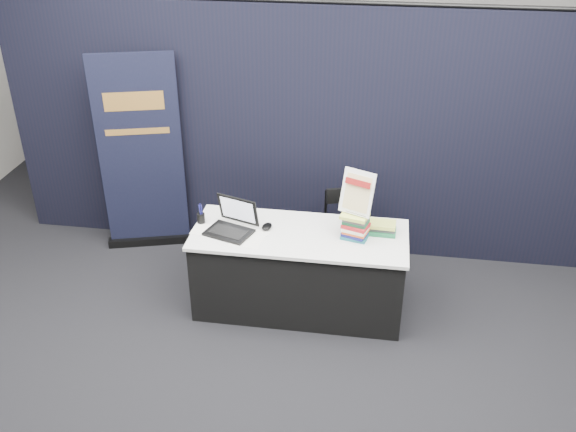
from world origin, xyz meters
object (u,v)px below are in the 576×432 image
(book_stack_tall, at_px, (355,226))
(laptop, at_px, (230,224))
(pullup_banner, at_px, (142,166))
(display_table, at_px, (299,271))
(info_sign, at_px, (357,193))
(stacking_chair, at_px, (343,232))
(book_stack_short, at_px, (382,227))

(book_stack_tall, bearing_deg, laptop, -177.95)
(pullup_banner, bearing_deg, display_table, -42.58)
(display_table, height_order, laptop, laptop)
(book_stack_tall, xyz_separation_m, info_sign, (-0.00, 0.03, 0.29))
(pullup_banner, xyz_separation_m, stacking_chair, (1.99, -0.27, -0.40))
(display_table, xyz_separation_m, laptop, (-0.58, -0.04, 0.44))
(book_stack_tall, distance_m, stacking_chair, 0.69)
(laptop, relative_size, book_stack_short, 1.87)
(display_table, distance_m, book_stack_short, 0.80)
(display_table, distance_m, stacking_chair, 0.65)
(display_table, xyz_separation_m, info_sign, (0.46, 0.03, 0.77))
(book_stack_short, relative_size, stacking_chair, 0.27)
(display_table, xyz_separation_m, stacking_chair, (0.33, 0.55, 0.10))
(display_table, relative_size, stacking_chair, 2.12)
(display_table, xyz_separation_m, pullup_banner, (-1.65, 0.82, 0.50))
(book_stack_short, height_order, info_sign, info_sign)
(info_sign, bearing_deg, stacking_chair, 126.91)
(stacking_chair, bearing_deg, book_stack_short, -68.15)
(display_table, relative_size, laptop, 4.15)
(book_stack_tall, xyz_separation_m, pullup_banner, (-2.11, 0.82, 0.02))
(info_sign, height_order, pullup_banner, pullup_banner)
(pullup_banner, distance_m, stacking_chair, 2.05)
(pullup_banner, bearing_deg, book_stack_short, -32.77)
(pullup_banner, bearing_deg, stacking_chair, -23.92)
(display_table, bearing_deg, book_stack_tall, -0.48)
(laptop, xyz_separation_m, info_sign, (1.04, 0.07, 0.34))
(laptop, distance_m, stacking_chair, 1.14)
(display_table, distance_m, book_stack_tall, 0.67)
(book_stack_short, bearing_deg, book_stack_tall, -148.40)
(laptop, bearing_deg, book_stack_short, 26.24)
(display_table, bearing_deg, info_sign, 3.35)
(book_stack_short, relative_size, pullup_banner, 0.12)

